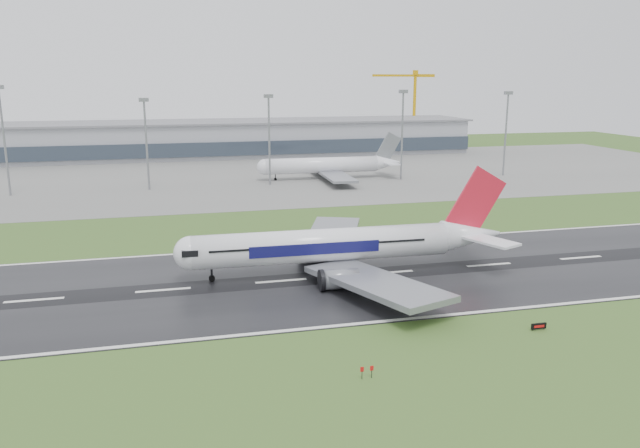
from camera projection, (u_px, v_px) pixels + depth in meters
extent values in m
plane|color=#33541F|center=(281.00, 281.00, 108.37)|extent=(520.00, 520.00, 0.00)
cube|color=black|center=(281.00, 281.00, 108.36)|extent=(400.00, 45.00, 0.10)
cube|color=slate|center=(219.00, 175.00, 226.48)|extent=(400.00, 130.00, 0.08)
cube|color=gray|center=(207.00, 140.00, 281.47)|extent=(240.00, 36.00, 15.00)
cylinder|color=gray|center=(5.00, 143.00, 184.12)|extent=(0.64, 0.64, 31.47)
cylinder|color=gray|center=(147.00, 147.00, 194.08)|extent=(0.64, 0.64, 27.52)
cylinder|color=gray|center=(269.00, 142.00, 203.06)|extent=(0.64, 0.64, 28.37)
cylinder|color=gray|center=(402.00, 137.00, 213.75)|extent=(0.64, 0.64, 29.59)
cylinder|color=gray|center=(506.00, 136.00, 223.11)|extent=(0.64, 0.64, 28.91)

